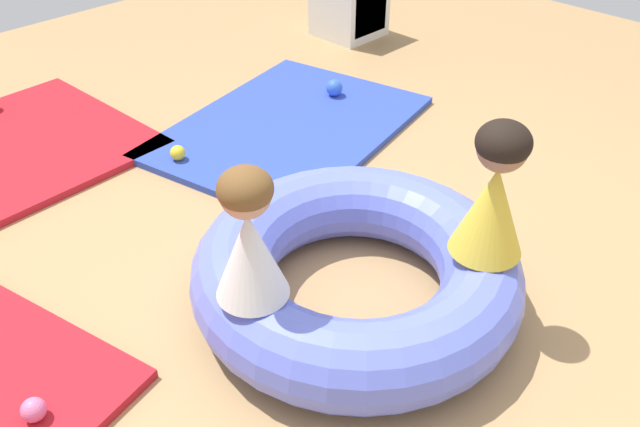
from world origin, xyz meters
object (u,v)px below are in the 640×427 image
Objects in this scene: play_ball_yellow at (178,153)px; play_ball_blue at (334,88)px; child_in_white at (249,237)px; play_ball_pink at (34,410)px; inflatable_cushion at (356,272)px; child_in_yellow at (495,191)px.

play_ball_yellow is 1.15m from play_ball_blue.
play_ball_pink is (-0.72, 0.29, -0.48)m from child_in_white.
child_in_white reaches higher than play_ball_blue.
inflatable_cushion is at bearing -95.01° from play_ball_yellow.
inflatable_cushion reaches higher than play_ball_yellow.
play_ball_yellow is 0.98× the size of play_ball_pink.
play_ball_pink is at bearing 45.63° from child_in_white.
inflatable_cushion is 16.01× the size of play_ball_yellow.
inflatable_cushion is 1.24m from play_ball_pink.
child_in_yellow reaches higher than play_ball_pink.
play_ball_blue is at bearing -2.77° from play_ball_yellow.
play_ball_blue is at bearing -76.26° from child_in_white.
inflatable_cushion is 2.46× the size of child_in_yellow.
play_ball_blue is (1.15, -0.06, 0.01)m from play_ball_yellow.
child_in_yellow is at bearing -84.47° from play_ball_yellow.
play_ball_blue reaches higher than play_ball_yellow.
inflatable_cushion is 1.39m from play_ball_yellow.
child_in_white is 0.91m from play_ball_pink.
play_ball_pink is at bearing -158.36° from play_ball_blue.
play_ball_yellow is at bearing 38.21° from play_ball_pink.
play_ball_pink reaches higher than play_ball_yellow.
child_in_white is at bearing -114.12° from play_ball_yellow.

